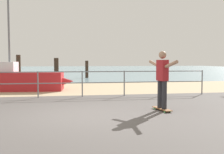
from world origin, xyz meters
TOP-DOWN VIEW (x-y plane):
  - ground_plane at (0.00, -1.00)m, footprint 24.00×10.00m
  - beach_strip at (0.00, 7.00)m, footprint 24.00×6.00m
  - sea_surface at (0.00, 35.00)m, footprint 72.00×50.00m
  - railing_fence at (-0.60, 3.60)m, footprint 12.00×0.05m
  - sailboat at (-2.61, 6.37)m, footprint 5.02×1.76m
  - skateboard at (2.38, 0.33)m, footprint 0.36×0.82m
  - skateboarder at (2.38, 0.33)m, footprint 0.38×1.43m
  - groyne_post_1 at (-3.80, 12.72)m, footprint 0.31×0.31m
  - groyne_post_2 at (-1.29, 15.69)m, footprint 0.38×0.38m
  - groyne_post_3 at (1.22, 15.08)m, footprint 0.26×0.26m

SIDE VIEW (x-z plane):
  - ground_plane at x=0.00m, z-range -0.02..0.02m
  - beach_strip at x=0.00m, z-range -0.02..0.02m
  - sea_surface at x=0.00m, z-range -0.02..0.02m
  - skateboard at x=2.38m, z-range 0.03..0.11m
  - sailboat at x=-2.61m, z-range -1.83..2.87m
  - railing_fence at x=-0.60m, z-range 0.18..1.23m
  - groyne_post_3 at x=1.22m, z-range 0.00..1.45m
  - groyne_post_2 at x=-1.29m, z-range 0.00..1.68m
  - groyne_post_1 at x=-3.80m, z-range 0.00..1.87m
  - skateboarder at x=2.38m, z-range 0.19..1.84m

